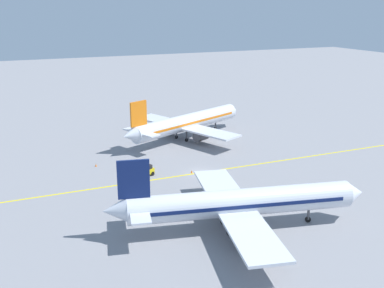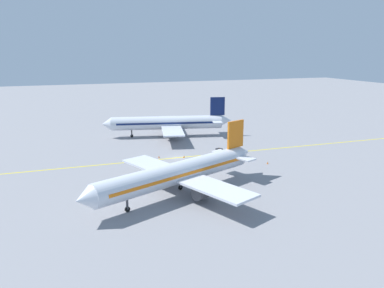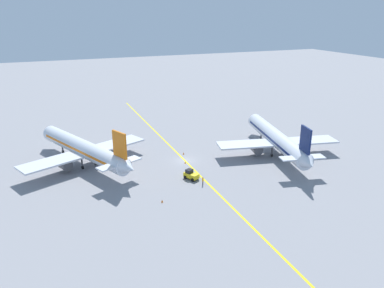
{
  "view_description": "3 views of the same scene",
  "coord_description": "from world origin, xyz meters",
  "px_view_note": "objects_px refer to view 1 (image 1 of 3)",
  "views": [
    {
      "loc": [
        68.26,
        -31.48,
        28.41
      ],
      "look_at": [
        -5.55,
        0.74,
        3.73
      ],
      "focal_mm": 42.0,
      "sensor_mm": 36.0,
      "label": 1
    },
    {
      "loc": [
        -75.71,
        23.38,
        22.89
      ],
      "look_at": [
        3.08,
        -4.66,
        2.01
      ],
      "focal_mm": 35.0,
      "sensor_mm": 36.0,
      "label": 2
    },
    {
      "loc": [
        -28.31,
        -72.17,
        31.58
      ],
      "look_at": [
        1.36,
        -0.86,
        4.07
      ],
      "focal_mm": 35.0,
      "sensor_mm": 36.0,
      "label": 3
    }
  ],
  "objects_px": {
    "airplane_adjacent_stand": "(238,203)",
    "traffic_cone_mid_apron": "(222,170)",
    "ground_crew_worker": "(128,176)",
    "traffic_cone_near_nose": "(96,165)",
    "baggage_tug_white": "(146,171)",
    "traffic_cone_by_wingtip": "(192,172)",
    "airplane_at_gate": "(186,123)"
  },
  "relations": [
    {
      "from": "airplane_at_gate",
      "to": "baggage_tug_white",
      "type": "xyz_separation_m",
      "value": [
        18.45,
        -15.46,
        -2.81
      ]
    },
    {
      "from": "ground_crew_worker",
      "to": "baggage_tug_white",
      "type": "bearing_deg",
      "value": 106.76
    },
    {
      "from": "baggage_tug_white",
      "to": "traffic_cone_mid_apron",
      "type": "bearing_deg",
      "value": 74.85
    },
    {
      "from": "ground_crew_worker",
      "to": "traffic_cone_mid_apron",
      "type": "height_order",
      "value": "ground_crew_worker"
    },
    {
      "from": "ground_crew_worker",
      "to": "traffic_cone_near_nose",
      "type": "relative_size",
      "value": 3.05
    },
    {
      "from": "baggage_tug_white",
      "to": "ground_crew_worker",
      "type": "bearing_deg",
      "value": -73.24
    },
    {
      "from": "traffic_cone_near_nose",
      "to": "traffic_cone_by_wingtip",
      "type": "relative_size",
      "value": 1.0
    },
    {
      "from": "airplane_at_gate",
      "to": "traffic_cone_mid_apron",
      "type": "bearing_deg",
      "value": -5.92
    },
    {
      "from": "traffic_cone_mid_apron",
      "to": "ground_crew_worker",
      "type": "bearing_deg",
      "value": -98.65
    },
    {
      "from": "airplane_adjacent_stand",
      "to": "traffic_cone_near_nose",
      "type": "distance_m",
      "value": 34.39
    },
    {
      "from": "traffic_cone_mid_apron",
      "to": "traffic_cone_by_wingtip",
      "type": "xyz_separation_m",
      "value": [
        -1.68,
        -5.26,
        0.0
      ]
    },
    {
      "from": "ground_crew_worker",
      "to": "traffic_cone_mid_apron",
      "type": "relative_size",
      "value": 3.05
    },
    {
      "from": "baggage_tug_white",
      "to": "traffic_cone_near_nose",
      "type": "relative_size",
      "value": 6.1
    },
    {
      "from": "traffic_cone_by_wingtip",
      "to": "baggage_tug_white",
      "type": "bearing_deg",
      "value": -103.43
    },
    {
      "from": "airplane_at_gate",
      "to": "traffic_cone_mid_apron",
      "type": "xyz_separation_m",
      "value": [
        22.02,
        -2.28,
        -3.43
      ]
    },
    {
      "from": "traffic_cone_near_nose",
      "to": "ground_crew_worker",
      "type": "bearing_deg",
      "value": 20.86
    },
    {
      "from": "traffic_cone_mid_apron",
      "to": "traffic_cone_by_wingtip",
      "type": "height_order",
      "value": "same"
    },
    {
      "from": "airplane_at_gate",
      "to": "baggage_tug_white",
      "type": "relative_size",
      "value": 10.1
    },
    {
      "from": "ground_crew_worker",
      "to": "traffic_cone_by_wingtip",
      "type": "height_order",
      "value": "ground_crew_worker"
    },
    {
      "from": "baggage_tug_white",
      "to": "traffic_cone_by_wingtip",
      "type": "distance_m",
      "value": 8.16
    },
    {
      "from": "airplane_adjacent_stand",
      "to": "ground_crew_worker",
      "type": "xyz_separation_m",
      "value": [
        -22.56,
        -8.61,
        -2.8
      ]
    },
    {
      "from": "traffic_cone_near_nose",
      "to": "traffic_cone_mid_apron",
      "type": "bearing_deg",
      "value": 59.43
    },
    {
      "from": "traffic_cone_near_nose",
      "to": "airplane_at_gate",
      "type": "bearing_deg",
      "value": 114.14
    },
    {
      "from": "traffic_cone_by_wingtip",
      "to": "airplane_at_gate",
      "type": "bearing_deg",
      "value": 159.66
    },
    {
      "from": "baggage_tug_white",
      "to": "traffic_cone_mid_apron",
      "type": "relative_size",
      "value": 6.1
    },
    {
      "from": "ground_crew_worker",
      "to": "traffic_cone_by_wingtip",
      "type": "relative_size",
      "value": 3.05
    },
    {
      "from": "baggage_tug_white",
      "to": "traffic_cone_by_wingtip",
      "type": "bearing_deg",
      "value": 76.57
    },
    {
      "from": "airplane_adjacent_stand",
      "to": "traffic_cone_mid_apron",
      "type": "bearing_deg",
      "value": 158.2
    },
    {
      "from": "airplane_adjacent_stand",
      "to": "ground_crew_worker",
      "type": "distance_m",
      "value": 24.31
    },
    {
      "from": "ground_crew_worker",
      "to": "traffic_cone_by_wingtip",
      "type": "xyz_separation_m",
      "value": [
        0.85,
        11.37,
        -0.63
      ]
    },
    {
      "from": "airplane_at_gate",
      "to": "traffic_cone_near_nose",
      "type": "relative_size",
      "value": 61.58
    },
    {
      "from": "airplane_at_gate",
      "to": "traffic_cone_by_wingtip",
      "type": "height_order",
      "value": "airplane_at_gate"
    }
  ]
}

